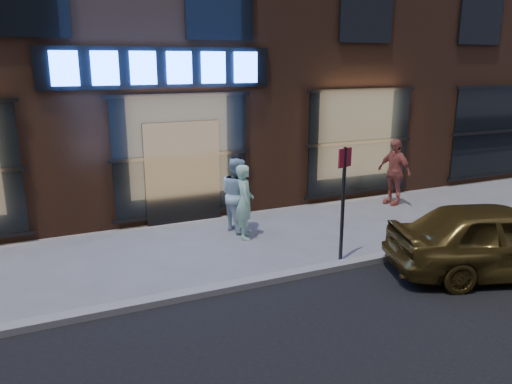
# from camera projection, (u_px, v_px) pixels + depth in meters

# --- Properties ---
(ground) EXTENTS (90.00, 90.00, 0.00)m
(ground) POSITION_uv_depth(u_px,v_px,m) (249.00, 286.00, 8.56)
(ground) COLOR slate
(ground) RESTS_ON ground
(curb) EXTENTS (60.00, 0.25, 0.12)m
(curb) POSITION_uv_depth(u_px,v_px,m) (249.00, 283.00, 8.54)
(curb) COLOR gray
(curb) RESTS_ON ground
(storefront_building) EXTENTS (30.20, 8.28, 10.30)m
(storefront_building) POSITION_uv_depth(u_px,v_px,m) (138.00, 10.00, 14.30)
(storefront_building) COLOR #54301E
(storefront_building) RESTS_ON ground
(man_bowtie) EXTENTS (0.55, 0.68, 1.63)m
(man_bowtie) POSITION_uv_depth(u_px,v_px,m) (245.00, 202.00, 10.72)
(man_bowtie) COLOR #AEE4B8
(man_bowtie) RESTS_ON ground
(man_cap) EXTENTS (0.79, 0.93, 1.69)m
(man_cap) POSITION_uv_depth(u_px,v_px,m) (237.00, 194.00, 11.19)
(man_cap) COLOR white
(man_cap) RESTS_ON ground
(passerby) EXTENTS (0.64, 1.10, 1.76)m
(passerby) POSITION_uv_depth(u_px,v_px,m) (394.00, 172.00, 13.28)
(passerby) COLOR #B85B4B
(passerby) RESTS_ON ground
(gold_sedan) EXTENTS (4.22, 2.75, 1.34)m
(gold_sedan) POSITION_uv_depth(u_px,v_px,m) (500.00, 239.00, 8.88)
(gold_sedan) COLOR brown
(gold_sedan) RESTS_ON ground
(sign_post) EXTENTS (0.34, 0.14, 2.22)m
(sign_post) POSITION_uv_depth(u_px,v_px,m) (343.00, 193.00, 9.35)
(sign_post) COLOR #262628
(sign_post) RESTS_ON ground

